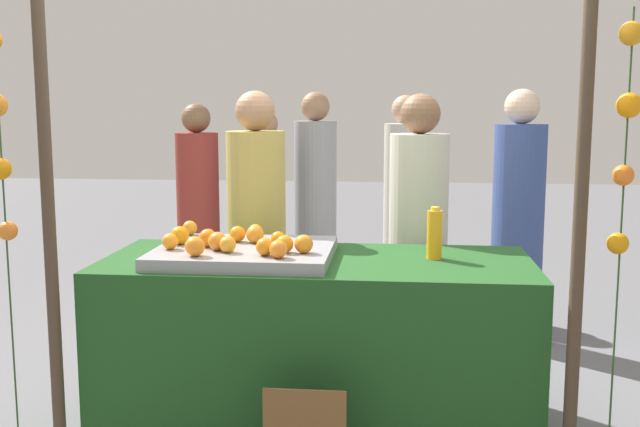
{
  "coord_description": "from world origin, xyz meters",
  "views": [
    {
      "loc": [
        0.39,
        -3.54,
        1.6
      ],
      "look_at": [
        0.0,
        0.15,
        1.06
      ],
      "focal_mm": 42.15,
      "sensor_mm": 36.0,
      "label": 1
    }
  ],
  "objects_px": {
    "stall_counter": "(317,344)",
    "orange_0": "(238,234)",
    "orange_1": "(256,231)",
    "vendor_right": "(418,251)",
    "juice_bottle": "(435,234)",
    "vendor_left": "(257,248)"
  },
  "relations": [
    {
      "from": "orange_1",
      "to": "juice_bottle",
      "type": "distance_m",
      "value": 0.91
    },
    {
      "from": "stall_counter",
      "to": "orange_0",
      "type": "relative_size",
      "value": 26.03
    },
    {
      "from": "stall_counter",
      "to": "juice_bottle",
      "type": "height_order",
      "value": "juice_bottle"
    },
    {
      "from": "juice_bottle",
      "to": "stall_counter",
      "type": "bearing_deg",
      "value": -173.57
    },
    {
      "from": "stall_counter",
      "to": "vendor_right",
      "type": "distance_m",
      "value": 0.93
    },
    {
      "from": "orange_0",
      "to": "orange_1",
      "type": "height_order",
      "value": "orange_0"
    },
    {
      "from": "orange_0",
      "to": "orange_1",
      "type": "distance_m",
      "value": 0.13
    },
    {
      "from": "orange_0",
      "to": "juice_bottle",
      "type": "xyz_separation_m",
      "value": [
        0.97,
        -0.02,
        0.02
      ]
    },
    {
      "from": "orange_0",
      "to": "vendor_right",
      "type": "height_order",
      "value": "vendor_right"
    },
    {
      "from": "stall_counter",
      "to": "orange_1",
      "type": "relative_size",
      "value": 28.35
    },
    {
      "from": "orange_1",
      "to": "juice_bottle",
      "type": "height_order",
      "value": "juice_bottle"
    },
    {
      "from": "orange_1",
      "to": "orange_0",
      "type": "bearing_deg",
      "value": -123.07
    },
    {
      "from": "orange_1",
      "to": "vendor_right",
      "type": "relative_size",
      "value": 0.04
    },
    {
      "from": "orange_1",
      "to": "vendor_right",
      "type": "bearing_deg",
      "value": 30.89
    },
    {
      "from": "juice_bottle",
      "to": "orange_1",
      "type": "bearing_deg",
      "value": 171.66
    },
    {
      "from": "orange_0",
      "to": "orange_1",
      "type": "relative_size",
      "value": 1.09
    },
    {
      "from": "juice_bottle",
      "to": "vendor_left",
      "type": "relative_size",
      "value": 0.15
    },
    {
      "from": "stall_counter",
      "to": "orange_1",
      "type": "xyz_separation_m",
      "value": [
        -0.34,
        0.2,
        0.53
      ]
    },
    {
      "from": "stall_counter",
      "to": "orange_0",
      "type": "bearing_deg",
      "value": 167.9
    },
    {
      "from": "orange_0",
      "to": "vendor_left",
      "type": "distance_m",
      "value": 0.6
    },
    {
      "from": "vendor_left",
      "to": "vendor_right",
      "type": "bearing_deg",
      "value": 2.46
    },
    {
      "from": "vendor_left",
      "to": "vendor_right",
      "type": "height_order",
      "value": "vendor_left"
    }
  ]
}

